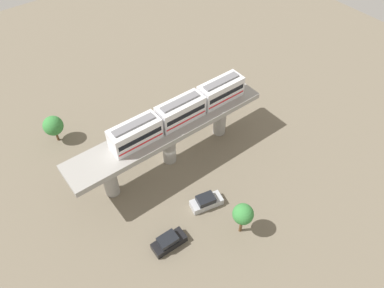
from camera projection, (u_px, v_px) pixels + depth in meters
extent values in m
plane|color=#706654|center=(170.00, 160.00, 53.37)|extent=(120.00, 120.00, 0.00)
cylinder|color=#999691|center=(220.00, 118.00, 55.01)|extent=(1.90, 1.90, 6.05)
cylinder|color=#999691|center=(169.00, 146.00, 51.15)|extent=(1.90, 1.90, 6.05)
cylinder|color=#999691|center=(110.00, 178.00, 47.28)|extent=(1.90, 1.90, 6.05)
cube|color=#999691|center=(168.00, 128.00, 48.63)|extent=(5.20, 28.85, 0.80)
cube|color=silver|center=(221.00, 91.00, 50.99)|extent=(2.60, 6.60, 3.00)
cube|color=black|center=(221.00, 89.00, 50.80)|extent=(2.64, 6.07, 0.70)
cube|color=red|center=(220.00, 95.00, 51.54)|extent=(2.64, 6.34, 0.24)
cube|color=slate|center=(221.00, 81.00, 49.80)|extent=(1.10, 5.61, 0.24)
cube|color=silver|center=(180.00, 111.00, 48.12)|extent=(2.60, 6.60, 3.00)
cube|color=black|center=(180.00, 110.00, 47.94)|extent=(2.64, 6.07, 0.70)
cube|color=red|center=(181.00, 115.00, 48.67)|extent=(2.64, 6.34, 0.24)
cube|color=slate|center=(180.00, 102.00, 46.93)|extent=(1.10, 5.61, 0.24)
cube|color=silver|center=(135.00, 134.00, 45.26)|extent=(2.60, 6.60, 3.00)
cube|color=black|center=(135.00, 133.00, 45.07)|extent=(2.64, 6.07, 0.70)
cube|color=red|center=(136.00, 138.00, 45.81)|extent=(2.64, 6.34, 0.24)
cube|color=slate|center=(134.00, 125.00, 44.07)|extent=(1.10, 5.61, 0.24)
cube|color=black|center=(169.00, 243.00, 43.89)|extent=(1.93, 4.26, 1.00)
cube|color=black|center=(168.00, 240.00, 43.18)|extent=(1.71, 2.35, 0.76)
cube|color=#B2B5BA|center=(206.00, 202.00, 47.76)|extent=(2.69, 4.50, 1.00)
cube|color=black|center=(206.00, 199.00, 47.05)|extent=(2.11, 2.61, 0.76)
cylinder|color=brown|center=(57.00, 135.00, 55.26)|extent=(0.36, 0.36, 2.22)
sphere|color=#38843D|center=(53.00, 126.00, 53.84)|extent=(2.97, 2.97, 2.97)
cylinder|color=brown|center=(241.00, 224.00, 44.41)|extent=(0.36, 0.36, 3.11)
sphere|color=#38843D|center=(243.00, 214.00, 42.75)|extent=(2.55, 2.55, 2.55)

